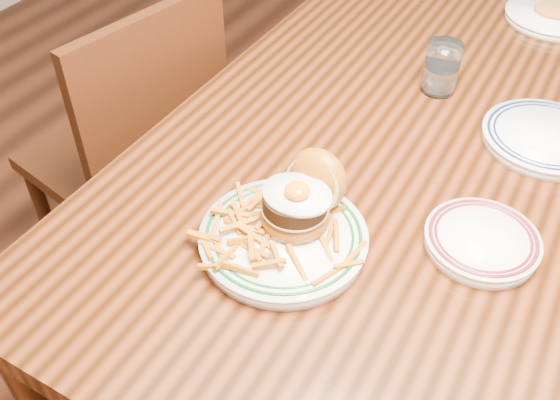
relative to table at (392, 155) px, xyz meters
The scene contains 8 objects.
floor 0.66m from the table, ahead, with size 6.00×6.00×0.00m, color black.
table is the anchor object (origin of this frame).
chair_left 0.68m from the table, behind, with size 0.50×0.50×0.91m.
main_plate 0.42m from the table, 94.57° to the right, with size 0.28×0.29×0.13m.
side_plate 0.38m from the table, 46.46° to the right, with size 0.19×0.19×0.03m.
rear_plate 0.31m from the table, 14.94° to the left, with size 0.24×0.24×0.03m.
water_glass 0.21m from the table, 78.33° to the left, with size 0.07×0.07×0.11m.
far_plate 0.65m from the table, 73.39° to the left, with size 0.24×0.24×0.04m.
Camera 1 is at (0.31, -1.03, 1.50)m, focal length 40.00 mm.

